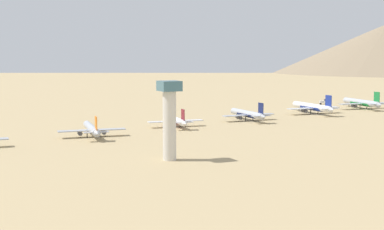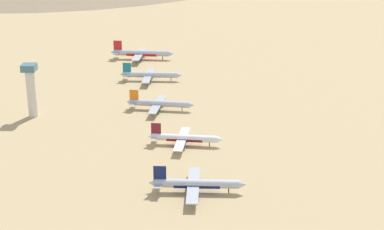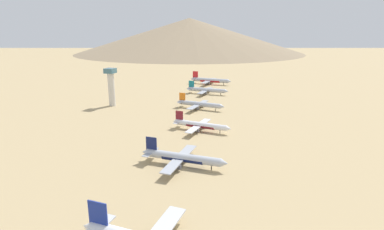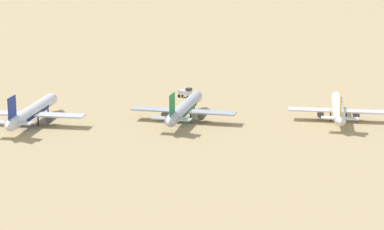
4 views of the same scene
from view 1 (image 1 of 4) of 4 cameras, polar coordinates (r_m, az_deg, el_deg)
name	(u,v)px [view 1 (image 1 of 4)]	position (r m, az deg, el deg)	size (l,w,h in m)	color
ground_plane	(251,120)	(319.71, 5.99, -0.51)	(2463.79, 2463.79, 0.00)	tan
parked_jet_2	(362,103)	(396.53, 16.89, 1.22)	(43.68, 35.60, 12.59)	#B2B7C1
parked_jet_3	(312,107)	(357.33, 12.16, 0.81)	(44.43, 36.06, 12.82)	silver
parked_jet_4	(248,114)	(316.89, 5.68, 0.11)	(38.82, 31.46, 11.22)	#B2B7C1
parked_jet_5	(175,120)	(289.86, -1.76, -0.52)	(36.11, 29.41, 10.41)	white
parked_jet_6	(92,129)	(259.91, -10.19, -1.39)	(37.88, 30.89, 10.92)	#B2B7C1
service_truck	(324,102)	(421.07, 13.26, 1.33)	(4.56, 5.70, 3.90)	silver
control_tower	(169,116)	(199.70, -2.31, -0.11)	(7.20, 7.20, 28.55)	beige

